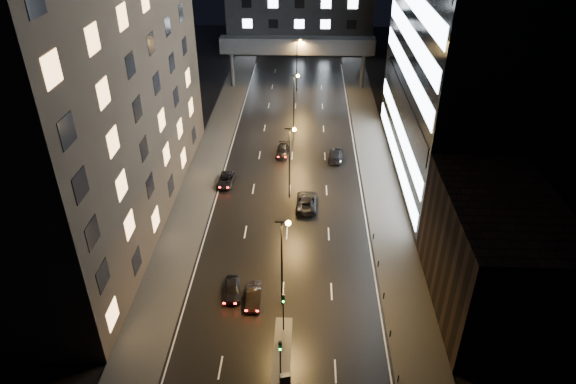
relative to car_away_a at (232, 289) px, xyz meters
name	(u,v)px	position (x,y,z in m)	size (l,w,h in m)	color
ground	(292,156)	(5.12, 30.77, -0.67)	(160.00, 160.00, 0.00)	black
sidewalk_left	(205,170)	(-7.38, 25.77, -0.60)	(5.00, 110.00, 0.15)	#383533
sidewalk_right	(378,173)	(17.62, 25.77, -0.60)	(5.00, 110.00, 0.15)	#383533
building_left	(79,56)	(-17.38, 14.77, 19.33)	(15.00, 48.00, 40.00)	#2D2319
building_right_low	(494,255)	(25.12, -0.23, 5.33)	(10.00, 18.00, 12.00)	black
building_right_glass	(497,11)	(30.12, 26.77, 21.83)	(20.00, 36.00, 45.00)	black
skybridge	(297,46)	(5.12, 60.77, 7.66)	(30.00, 3.00, 10.00)	#333335
median_island	(282,351)	(5.42, -7.23, -0.60)	(1.60, 8.00, 0.15)	#383533
traffic_signal_near	(283,306)	(5.42, -4.74, 2.42)	(0.28, 0.34, 4.40)	black
traffic_signal_far	(280,354)	(5.42, -10.24, 2.42)	(0.28, 0.34, 4.40)	black
bollard_row	(387,314)	(15.32, -2.73, -0.22)	(0.12, 25.12, 0.90)	black
streetlight_near	(283,253)	(5.28, -1.23, 5.82)	(1.45, 0.50, 10.15)	black
streetlight_mid_a	(291,154)	(5.28, 18.77, 5.82)	(1.45, 0.50, 10.15)	black
streetlight_mid_b	(295,96)	(5.28, 38.77, 5.82)	(1.45, 0.50, 10.15)	black
streetlight_far	(298,59)	(5.28, 58.77, 5.82)	(1.45, 0.50, 10.15)	black
car_away_a	(232,289)	(0.00, 0.00, 0.00)	(1.59, 3.96, 1.35)	black
car_away_b	(254,296)	(2.27, -0.93, 0.00)	(1.42, 4.08, 1.34)	black
car_away_c	(226,180)	(-3.77, 21.91, -0.04)	(2.12, 4.60, 1.28)	black
car_away_d	(282,151)	(3.62, 30.97, -0.03)	(1.81, 4.46, 1.29)	black
car_toward_a	(307,201)	(7.42, 16.65, 0.11)	(2.60, 5.63, 1.56)	black
car_toward_b	(336,155)	(11.70, 29.94, 0.06)	(2.06, 5.06, 1.47)	black
utility_cabinet	(285,380)	(5.82, -10.93, 0.11)	(0.92, 0.47, 1.28)	#464648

